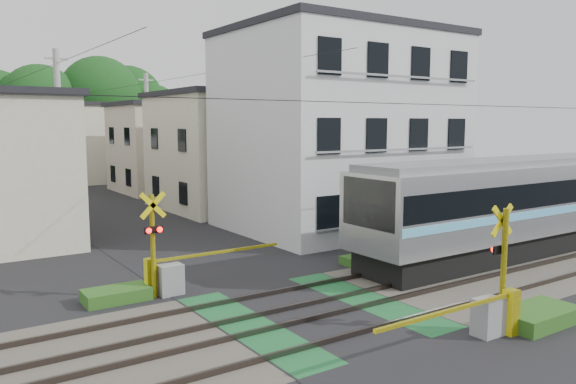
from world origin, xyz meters
TOP-DOWN VIEW (x-y plane):
  - ground at (0.00, 0.00)m, footprint 120.00×120.00m
  - track_bed at (0.00, 0.00)m, footprint 120.00×120.00m
  - crossing_signal_near at (2.59, -3.65)m, footprint 4.74×0.65m
  - crossing_signal_far at (-2.59, 3.65)m, footprint 4.74×0.65m
  - apartment_block at (8.50, 9.49)m, footprint 10.20×8.36m
  - houses_row at (0.25, 25.92)m, footprint 22.07×31.35m
  - tree_hill at (-0.03, 48.47)m, footprint 40.00×12.35m
  - catenary at (6.00, 0.03)m, footprint 60.00×5.04m
  - utility_poles at (-1.05, 23.01)m, footprint 7.90×42.00m
  - pedestrian at (1.79, 31.56)m, footprint 0.60×0.42m
  - weed_patches at (1.76, -0.09)m, footprint 10.25×8.80m

SIDE VIEW (x-z plane):
  - ground at x=0.00m, z-range 0.00..0.00m
  - track_bed at x=0.00m, z-range -0.03..0.11m
  - weed_patches at x=1.76m, z-range -0.02..0.38m
  - crossing_signal_near at x=2.59m, z-range -0.83..2.25m
  - crossing_signal_far at x=-2.59m, z-range -0.83..2.25m
  - pedestrian at x=1.79m, z-range 0.00..1.56m
  - houses_row at x=0.25m, z-range -0.16..6.64m
  - catenary at x=6.00m, z-range 0.20..7.20m
  - utility_poles at x=-1.05m, z-range 0.08..8.08m
  - apartment_block at x=8.50m, z-range 0.01..9.31m
  - tree_hill at x=-0.03m, z-range -0.08..11.61m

